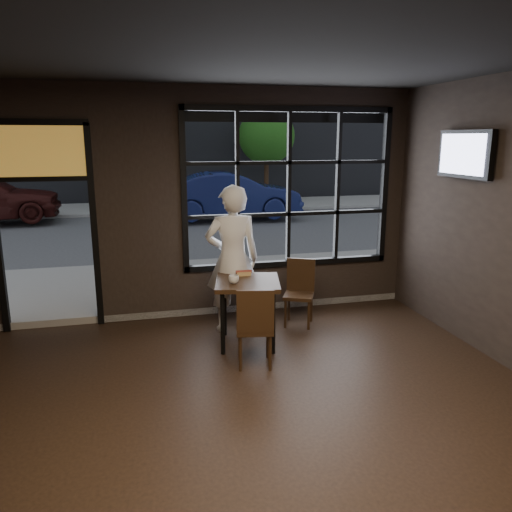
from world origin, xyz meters
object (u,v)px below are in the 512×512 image
object	(u,v)px
man	(232,259)
navy_car	(231,195)
cafe_table	(248,312)
chair_near	(255,325)

from	to	relation	value
man	navy_car	distance (m)	9.09
man	navy_car	bearing A→B (deg)	-96.91
man	navy_car	world-z (taller)	man
man	cafe_table	bearing A→B (deg)	103.34
chair_near	man	size ratio (longest dim) A/B	0.48
chair_near	man	distance (m)	1.20
cafe_table	navy_car	bearing A→B (deg)	92.52
chair_near	navy_car	size ratio (longest dim) A/B	0.22
chair_near	man	xyz separation A→B (m)	(-0.03, 1.09, 0.50)
navy_car	man	bearing A→B (deg)	171.11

